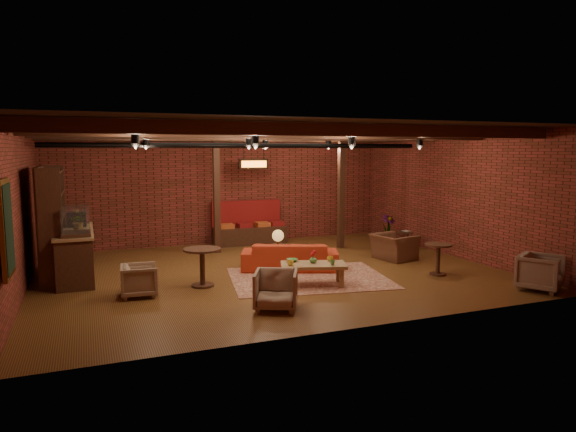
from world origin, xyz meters
name	(u,v)px	position (x,y,z in m)	size (l,w,h in m)	color
floor	(271,272)	(0.00, 0.00, 0.00)	(10.00, 10.00, 0.00)	#432110
ceiling	(271,129)	(0.00, 0.00, 3.20)	(10.00, 8.00, 0.02)	black
wall_back	(225,189)	(0.00, 4.00, 1.60)	(10.00, 0.02, 3.20)	maroon
wall_front	(360,226)	(0.00, -4.00, 1.60)	(10.00, 0.02, 3.20)	maroon
wall_left	(20,211)	(-5.00, 0.00, 1.60)	(0.02, 8.00, 3.20)	maroon
wall_right	(453,194)	(5.00, 0.00, 1.60)	(0.02, 8.00, 3.20)	maroon
ceiling_beams	(271,134)	(0.00, 0.00, 3.08)	(9.80, 6.40, 0.22)	black
ceiling_pipe	(249,146)	(0.00, 1.60, 2.85)	(0.12, 0.12, 9.60)	black
post_left	(217,193)	(-0.60, 2.60, 1.60)	(0.16, 0.16, 3.20)	black
post_right	(341,191)	(2.80, 2.00, 1.60)	(0.16, 0.16, 3.20)	black
service_counter	(75,241)	(-4.10, 1.00, 0.80)	(0.80, 2.50, 1.60)	black
plant_counter	(79,221)	(-4.00, 1.20, 1.22)	(0.35, 0.39, 0.30)	#337F33
shelving_hutch	(53,223)	(-4.50, 1.10, 1.20)	(0.52, 2.00, 2.40)	black
chalkboard_menu	(7,228)	(-4.93, -2.30, 1.60)	(0.08, 0.96, 1.46)	black
banquette	(249,227)	(0.60, 3.55, 0.50)	(2.10, 0.70, 1.00)	maroon
service_sign	(254,164)	(0.60, 3.10, 2.35)	(0.86, 0.06, 0.30)	orange
ceiling_spotlights	(271,144)	(0.00, 0.00, 2.86)	(6.40, 4.40, 0.28)	black
rug	(309,278)	(0.55, -0.88, 0.01)	(3.31, 2.53, 0.01)	maroon
sofa	(290,256)	(0.47, 0.02, 0.32)	(2.19, 0.85, 0.64)	#A42C16
coffee_table	(313,266)	(0.39, -1.42, 0.40)	(1.45, 1.04, 0.70)	#88603F
side_table_lamp	(278,239)	(0.33, 0.45, 0.67)	(0.55, 0.55, 0.88)	black
round_table_left	(202,261)	(-1.72, -0.68, 0.53)	(0.75, 0.75, 0.78)	black
armchair_a	(139,279)	(-2.97, -0.94, 0.33)	(0.65, 0.61, 0.67)	#BCA992
armchair_b	(276,288)	(-0.85, -2.62, 0.37)	(0.72, 0.68, 0.75)	#BCA992
armchair_right	(394,243)	(3.31, 0.10, 0.43)	(0.98, 0.64, 0.86)	brown
side_table_book	(404,233)	(4.40, 1.27, 0.44)	(0.54, 0.54, 0.49)	black
round_table_right	(438,254)	(3.32, -1.64, 0.46)	(0.59, 0.59, 0.70)	black
armchair_far	(541,271)	(4.40, -3.40, 0.39)	(0.76, 0.71, 0.78)	#BCA992
plant_tall	(389,200)	(4.40, 2.07, 1.28)	(1.44, 1.44, 2.57)	#4C7F4C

